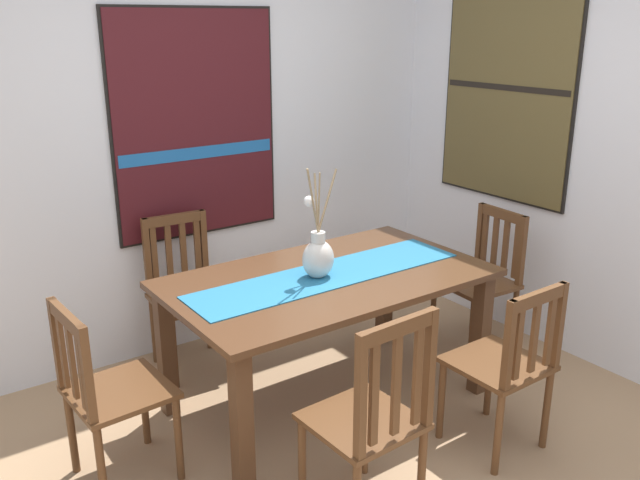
{
  "coord_description": "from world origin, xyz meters",
  "views": [
    {
      "loc": [
        -1.72,
        -1.95,
        2.03
      ],
      "look_at": [
        0.25,
        0.82,
        0.9
      ],
      "focal_mm": 37.54,
      "sensor_mm": 36.0,
      "label": 1
    }
  ],
  "objects_px": {
    "chair_0": "(506,364)",
    "painting_on_side_wall": "(507,99)",
    "centerpiece_vase": "(318,255)",
    "chair_3": "(483,277)",
    "chair_2": "(108,391)",
    "chair_4": "(186,290)",
    "chair_1": "(372,418)",
    "dining_table": "(328,294)",
    "painting_on_back_wall": "(196,125)"
  },
  "relations": [
    {
      "from": "chair_0",
      "to": "painting_on_side_wall",
      "type": "xyz_separation_m",
      "value": [
        1.14,
        1.06,
        1.08
      ]
    },
    {
      "from": "centerpiece_vase",
      "to": "chair_3",
      "type": "relative_size",
      "value": 0.67
    },
    {
      "from": "chair_2",
      "to": "chair_4",
      "type": "xyz_separation_m",
      "value": [
        0.76,
        0.83,
        0.02
      ]
    },
    {
      "from": "centerpiece_vase",
      "to": "chair_3",
      "type": "height_order",
      "value": "centerpiece_vase"
    },
    {
      "from": "chair_2",
      "to": "painting_on_side_wall",
      "type": "height_order",
      "value": "painting_on_side_wall"
    },
    {
      "from": "chair_0",
      "to": "chair_1",
      "type": "bearing_deg",
      "value": -179.48
    },
    {
      "from": "centerpiece_vase",
      "to": "chair_0",
      "type": "xyz_separation_m",
      "value": [
        0.51,
        -0.84,
        -0.41
      ]
    },
    {
      "from": "dining_table",
      "to": "chair_4",
      "type": "bearing_deg",
      "value": 116.97
    },
    {
      "from": "centerpiece_vase",
      "to": "painting_on_side_wall",
      "type": "distance_m",
      "value": 1.79
    },
    {
      "from": "dining_table",
      "to": "painting_on_back_wall",
      "type": "bearing_deg",
      "value": 99.75
    },
    {
      "from": "chair_2",
      "to": "chair_3",
      "type": "relative_size",
      "value": 0.99
    },
    {
      "from": "chair_4",
      "to": "chair_1",
      "type": "bearing_deg",
      "value": -88.76
    },
    {
      "from": "chair_2",
      "to": "painting_on_back_wall",
      "type": "bearing_deg",
      "value": 47.28
    },
    {
      "from": "dining_table",
      "to": "painting_on_back_wall",
      "type": "relative_size",
      "value": 1.23
    },
    {
      "from": "painting_on_side_wall",
      "to": "centerpiece_vase",
      "type": "bearing_deg",
      "value": -172.46
    },
    {
      "from": "chair_2",
      "to": "chair_3",
      "type": "bearing_deg",
      "value": -0.86
    },
    {
      "from": "chair_2",
      "to": "chair_4",
      "type": "bearing_deg",
      "value": 47.68
    },
    {
      "from": "chair_3",
      "to": "painting_on_side_wall",
      "type": "distance_m",
      "value": 1.16
    },
    {
      "from": "chair_3",
      "to": "chair_4",
      "type": "xyz_separation_m",
      "value": [
        -1.64,
        0.87,
        0.01
      ]
    },
    {
      "from": "dining_table",
      "to": "painting_on_back_wall",
      "type": "xyz_separation_m",
      "value": [
        -0.19,
        1.11,
        0.78
      ]
    },
    {
      "from": "chair_1",
      "to": "chair_2",
      "type": "xyz_separation_m",
      "value": [
        -0.8,
        0.87,
        -0.02
      ]
    },
    {
      "from": "chair_0",
      "to": "chair_2",
      "type": "xyz_separation_m",
      "value": [
        -1.64,
        0.86,
        0.0
      ]
    },
    {
      "from": "painting_on_side_wall",
      "to": "chair_2",
      "type": "bearing_deg",
      "value": -175.85
    },
    {
      "from": "chair_1",
      "to": "painting_on_back_wall",
      "type": "bearing_deg",
      "value": 83.95
    },
    {
      "from": "chair_1",
      "to": "dining_table",
      "type": "bearing_deg",
      "value": 64.92
    },
    {
      "from": "chair_3",
      "to": "chair_4",
      "type": "relative_size",
      "value": 0.97
    },
    {
      "from": "chair_3",
      "to": "painting_on_side_wall",
      "type": "height_order",
      "value": "painting_on_side_wall"
    },
    {
      "from": "centerpiece_vase",
      "to": "chair_3",
      "type": "distance_m",
      "value": 1.33
    },
    {
      "from": "chair_0",
      "to": "chair_2",
      "type": "bearing_deg",
      "value": 152.26
    },
    {
      "from": "painting_on_side_wall",
      "to": "chair_3",
      "type": "bearing_deg",
      "value": -147.75
    },
    {
      "from": "dining_table",
      "to": "painting_on_side_wall",
      "type": "relative_size",
      "value": 1.29
    },
    {
      "from": "centerpiece_vase",
      "to": "dining_table",
      "type": "bearing_deg",
      "value": -2.87
    },
    {
      "from": "painting_on_back_wall",
      "to": "centerpiece_vase",
      "type": "bearing_deg",
      "value": -83.43
    },
    {
      "from": "chair_0",
      "to": "painting_on_back_wall",
      "type": "bearing_deg",
      "value": 108.03
    },
    {
      "from": "painting_on_back_wall",
      "to": "chair_0",
      "type": "bearing_deg",
      "value": -71.97
    },
    {
      "from": "chair_3",
      "to": "painting_on_back_wall",
      "type": "height_order",
      "value": "painting_on_back_wall"
    },
    {
      "from": "chair_2",
      "to": "painting_on_side_wall",
      "type": "xyz_separation_m",
      "value": [
        2.78,
        0.2,
        1.08
      ]
    },
    {
      "from": "chair_2",
      "to": "painting_on_side_wall",
      "type": "distance_m",
      "value": 2.98
    },
    {
      "from": "chair_3",
      "to": "painting_on_side_wall",
      "type": "xyz_separation_m",
      "value": [
        0.38,
        0.24,
        1.07
      ]
    },
    {
      "from": "dining_table",
      "to": "chair_1",
      "type": "height_order",
      "value": "chair_1"
    },
    {
      "from": "chair_1",
      "to": "chair_2",
      "type": "distance_m",
      "value": 1.18
    },
    {
      "from": "dining_table",
      "to": "chair_4",
      "type": "relative_size",
      "value": 1.82
    },
    {
      "from": "chair_0",
      "to": "chair_2",
      "type": "distance_m",
      "value": 1.85
    },
    {
      "from": "chair_0",
      "to": "centerpiece_vase",
      "type": "bearing_deg",
      "value": 120.98
    },
    {
      "from": "chair_2",
      "to": "painting_on_side_wall",
      "type": "bearing_deg",
      "value": 4.15
    },
    {
      "from": "chair_1",
      "to": "chair_4",
      "type": "bearing_deg",
      "value": 91.24
    },
    {
      "from": "chair_1",
      "to": "painting_on_back_wall",
      "type": "height_order",
      "value": "painting_on_back_wall"
    },
    {
      "from": "dining_table",
      "to": "painting_on_side_wall",
      "type": "height_order",
      "value": "painting_on_side_wall"
    },
    {
      "from": "centerpiece_vase",
      "to": "chair_0",
      "type": "distance_m",
      "value": 1.07
    },
    {
      "from": "chair_1",
      "to": "centerpiece_vase",
      "type": "bearing_deg",
      "value": 68.58
    }
  ]
}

